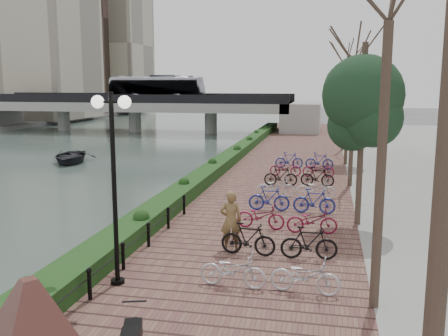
# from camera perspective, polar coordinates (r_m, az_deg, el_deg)

# --- Properties ---
(ground) EXTENTS (220.00, 220.00, 0.00)m
(ground) POSITION_cam_1_polar(r_m,az_deg,el_deg) (12.83, -22.89, -17.00)
(ground) COLOR #59595B
(ground) RESTS_ON ground
(river_water) EXTENTS (30.00, 130.00, 0.02)m
(river_water) POSITION_cam_1_polar(r_m,az_deg,el_deg) (41.05, -20.49, 1.25)
(river_water) COLOR #45574E
(river_water) RESTS_ON ground
(promenade) EXTENTS (8.00, 75.00, 0.50)m
(promenade) POSITION_cam_1_polar(r_m,az_deg,el_deg) (27.49, 5.66, -1.58)
(promenade) COLOR brown
(promenade) RESTS_ON ground
(hedge) EXTENTS (1.10, 56.00, 0.60)m
(hedge) POSITION_cam_1_polar(r_m,az_deg,el_deg) (30.35, -0.21, 0.59)
(hedge) COLOR #173C16
(hedge) RESTS_ON promenade
(chain_fence) EXTENTS (0.10, 14.10, 0.70)m
(chain_fence) POSITION_cam_1_polar(r_m,az_deg,el_deg) (13.41, -13.16, -11.31)
(chain_fence) COLOR black
(chain_fence) RESTS_ON promenade
(lamppost) EXTENTS (1.02, 0.32, 4.90)m
(lamppost) POSITION_cam_1_polar(r_m,az_deg,el_deg) (12.59, -12.60, 2.29)
(lamppost) COLOR black
(lamppost) RESTS_ON promenade
(pedestrian) EXTENTS (0.75, 0.56, 1.86)m
(pedestrian) POSITION_cam_1_polar(r_m,az_deg,el_deg) (15.39, 0.78, -6.02)
(pedestrian) COLOR brown
(pedestrian) RESTS_ON promenade
(bicycle_parking) EXTENTS (2.40, 19.89, 1.00)m
(bicycle_parking) POSITION_cam_1_polar(r_m,az_deg,el_deg) (21.24, 7.94, -2.98)
(bicycle_parking) COLOR silver
(bicycle_parking) RESTS_ON promenade
(street_trees) EXTENTS (3.20, 37.12, 6.80)m
(street_trees) POSITION_cam_1_polar(r_m,az_deg,el_deg) (22.11, 14.83, 4.41)
(street_trees) COLOR #34261E
(street_trees) RESTS_ON promenade
(bridge) EXTENTS (36.00, 10.77, 6.50)m
(bridge) POSITION_cam_1_polar(r_m,az_deg,el_deg) (58.37, -9.68, 7.37)
(bridge) COLOR gray
(bridge) RESTS_ON ground
(boat) EXTENTS (4.20, 5.04, 0.90)m
(boat) POSITION_cam_1_polar(r_m,az_deg,el_deg) (36.92, -17.18, 1.27)
(boat) COLOR black
(boat) RESTS_ON river_water
(far_buildings) EXTENTS (35.00, 38.00, 38.00)m
(far_buildings) POSITION_cam_1_polar(r_m,az_deg,el_deg) (90.11, -21.74, 15.73)
(far_buildings) COLOR #AAA38E
(far_buildings) RESTS_ON far_bank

